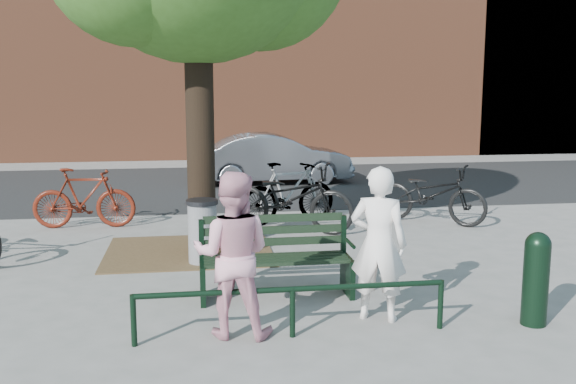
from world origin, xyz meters
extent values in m
plane|color=gray|center=(0.00, 0.00, 0.00)|extent=(90.00, 90.00, 0.00)
cube|color=brown|center=(-1.00, 2.20, 0.01)|extent=(2.40, 2.00, 0.02)
cube|color=black|center=(0.00, 8.50, 0.01)|extent=(40.00, 7.00, 0.01)
cube|color=black|center=(-0.84, 0.00, 0.23)|extent=(0.06, 0.52, 0.45)
cube|color=black|center=(-0.84, 0.23, 0.67)|extent=(0.06, 0.06, 0.44)
cylinder|color=black|center=(-0.84, -0.10, 0.63)|extent=(0.04, 0.36, 0.04)
cube|color=black|center=(0.84, 0.00, 0.23)|extent=(0.06, 0.52, 0.45)
cube|color=black|center=(0.84, 0.23, 0.67)|extent=(0.06, 0.06, 0.44)
cylinder|color=black|center=(0.84, -0.10, 0.63)|extent=(0.04, 0.36, 0.04)
cube|color=black|center=(0.00, 0.00, 0.45)|extent=(1.64, 0.46, 0.04)
cube|color=black|center=(0.00, 0.23, 0.74)|extent=(1.64, 0.03, 0.47)
cylinder|color=black|center=(-1.50, -1.20, 0.25)|extent=(0.06, 0.06, 0.50)
cylinder|color=black|center=(0.00, -1.20, 0.25)|extent=(0.06, 0.06, 0.50)
cylinder|color=black|center=(1.50, -1.20, 0.25)|extent=(0.06, 0.06, 0.50)
cylinder|color=black|center=(0.00, -1.20, 0.48)|extent=(3.00, 0.06, 0.06)
cylinder|color=black|center=(-0.80, 2.20, 1.90)|extent=(0.40, 0.40, 3.80)
imported|color=white|center=(0.95, -0.85, 0.81)|extent=(0.70, 0.60, 1.61)
imported|color=pink|center=(-0.56, -1.05, 0.81)|extent=(0.90, 0.78, 1.61)
cylinder|color=black|center=(2.49, -1.24, 0.42)|extent=(0.26, 0.26, 0.84)
sphere|color=black|center=(2.49, -1.24, 0.84)|extent=(0.26, 0.26, 0.26)
cylinder|color=gray|center=(-0.81, 1.56, 0.41)|extent=(0.39, 0.39, 0.83)
cylinder|color=black|center=(-0.81, 1.56, 0.86)|extent=(0.43, 0.43, 0.06)
imported|color=#4E160B|center=(-2.76, 4.10, 0.52)|extent=(1.75, 0.58, 1.04)
imported|color=black|center=(0.65, 3.27, 0.58)|extent=(2.31, 1.60, 1.15)
imported|color=gray|center=(0.74, 3.95, 0.55)|extent=(1.89, 1.06, 1.10)
imported|color=black|center=(3.23, 3.60, 0.52)|extent=(2.00, 1.77, 1.04)
imported|color=slate|center=(1.09, 8.62, 0.62)|extent=(3.83, 1.50, 1.24)
camera|label=1|loc=(-0.92, -7.04, 2.41)|focal=40.00mm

